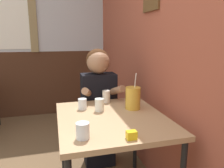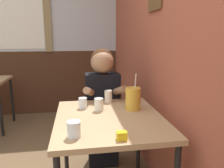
{
  "view_description": "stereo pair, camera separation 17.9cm",
  "coord_description": "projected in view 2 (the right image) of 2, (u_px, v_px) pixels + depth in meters",
  "views": [
    {
      "loc": [
        0.55,
        -1.09,
        1.34
      ],
      "look_at": [
        1.01,
        0.6,
        0.96
      ],
      "focal_mm": 35.0,
      "sensor_mm": 36.0,
      "label": 1
    },
    {
      "loc": [
        0.73,
        -1.13,
        1.34
      ],
      "look_at": [
        1.01,
        0.6,
        0.96
      ],
      "focal_mm": 35.0,
      "sensor_mm": 36.0,
      "label": 2
    }
  ],
  "objects": [
    {
      "name": "glass_far_side",
      "position": [
        108.0,
        96.0,
        2.01
      ],
      "size": [
        0.07,
        0.07,
        0.11
      ],
      "color": "silver",
      "rests_on": "main_table"
    },
    {
      "name": "condiment_mustard",
      "position": [
        122.0,
        136.0,
        1.27
      ],
      "size": [
        0.06,
        0.04,
        0.05
      ],
      "color": "yellow",
      "rests_on": "main_table"
    },
    {
      "name": "person_seated",
      "position": [
        103.0,
        104.0,
        2.23
      ],
      "size": [
        0.42,
        0.42,
        1.23
      ],
      "color": "black",
      "rests_on": "ground_plane"
    },
    {
      "name": "brick_wall_right",
      "position": [
        140.0,
        36.0,
        2.53
      ],
      "size": [
        0.08,
        4.77,
        2.7
      ],
      "color": "#9E4C38",
      "rests_on": "ground_plane"
    },
    {
      "name": "glass_by_brick",
      "position": [
        74.0,
        129.0,
        1.3
      ],
      "size": [
        0.08,
        0.08,
        0.1
      ],
      "color": "silver",
      "rests_on": "main_table"
    },
    {
      "name": "glass_near_pitcher",
      "position": [
        83.0,
        103.0,
        1.84
      ],
      "size": [
        0.07,
        0.07,
        0.09
      ],
      "color": "silver",
      "rests_on": "main_table"
    },
    {
      "name": "cocktail_pitcher",
      "position": [
        133.0,
        99.0,
        1.79
      ],
      "size": [
        0.12,
        0.12,
        0.3
      ],
      "color": "gold",
      "rests_on": "main_table"
    },
    {
      "name": "main_table",
      "position": [
        109.0,
        126.0,
        1.67
      ],
      "size": [
        0.8,
        0.92,
        0.75
      ],
      "color": "tan",
      "rests_on": "ground_plane"
    },
    {
      "name": "glass_center",
      "position": [
        99.0,
        104.0,
        1.78
      ],
      "size": [
        0.07,
        0.07,
        0.1
      ],
      "color": "silver",
      "rests_on": "main_table"
    },
    {
      "name": "back_wall",
      "position": [
        31.0,
        36.0,
        3.66
      ],
      "size": [
        5.86,
        0.09,
        2.7
      ],
      "color": "silver",
      "rests_on": "ground_plane"
    },
    {
      "name": "condiment_ketchup",
      "position": [
        137.0,
        98.0,
        2.05
      ],
      "size": [
        0.06,
        0.04,
        0.05
      ],
      "color": "#B7140F",
      "rests_on": "main_table"
    }
  ]
}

